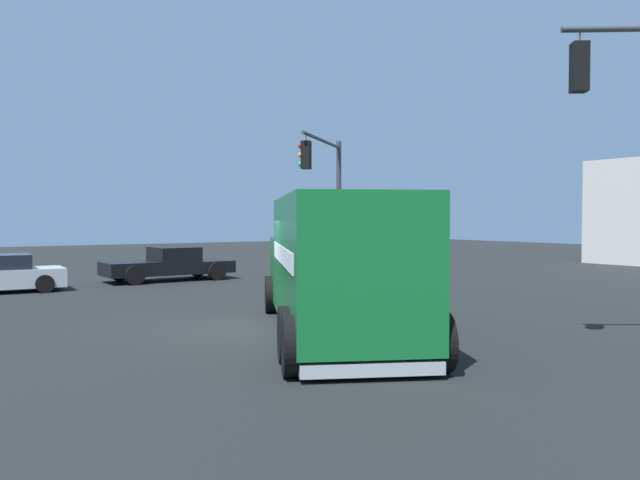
% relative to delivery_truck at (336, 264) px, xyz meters
% --- Properties ---
extents(ground_plane, '(100.00, 100.00, 0.00)m').
position_rel_delivery_truck_xyz_m(ground_plane, '(-2.05, -1.14, -1.56)').
color(ground_plane, black).
extents(delivery_truck, '(8.76, 6.06, 2.99)m').
position_rel_delivery_truck_xyz_m(delivery_truck, '(0.00, 0.00, 0.00)').
color(delivery_truck, '#146B2D').
rests_on(delivery_truck, ground).
extents(traffic_light_primary, '(3.21, 3.75, 5.68)m').
position_rel_delivery_truck_xyz_m(traffic_light_primary, '(-8.79, 5.73, 2.22)').
color(traffic_light_primary, '#38383D').
rests_on(traffic_light_primary, ground).
extents(pickup_black, '(2.32, 5.23, 1.38)m').
position_rel_delivery_truck_xyz_m(pickup_black, '(-13.92, 1.31, -0.83)').
color(pickup_black, black).
rests_on(pickup_black, ground).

